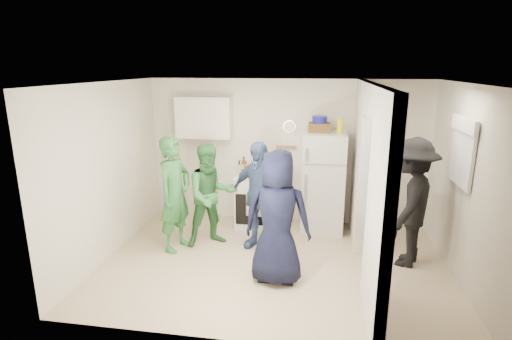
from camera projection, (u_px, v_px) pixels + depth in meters
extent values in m
plane|color=tan|center=(274.00, 263.00, 5.65)|extent=(4.80, 4.80, 0.00)
plane|color=silver|center=(286.00, 152.00, 6.95)|extent=(4.80, 0.00, 4.80)
plane|color=silver|center=(255.00, 228.00, 3.71)|extent=(4.80, 0.00, 4.80)
plane|color=silver|center=(108.00, 171.00, 5.70)|extent=(0.00, 3.40, 3.40)
plane|color=silver|center=(467.00, 187.00, 4.96)|extent=(0.00, 3.40, 3.40)
plane|color=white|center=(276.00, 83.00, 5.01)|extent=(4.80, 4.80, 0.00)
cube|color=silver|center=(360.00, 163.00, 6.20)|extent=(0.12, 1.20, 2.50)
cube|color=silver|center=(379.00, 213.00, 4.10)|extent=(0.12, 1.20, 2.50)
cube|color=silver|center=(374.00, 100.00, 4.88)|extent=(0.12, 1.00, 0.40)
cube|color=white|center=(258.00, 200.00, 6.91)|extent=(0.75, 0.63, 0.90)
cube|color=silver|center=(204.00, 117.00, 6.84)|extent=(0.95, 0.34, 0.70)
cube|color=silver|center=(323.00, 182.00, 6.62)|extent=(0.69, 0.67, 1.67)
cube|color=brown|center=(319.00, 128.00, 6.45)|extent=(0.35, 0.25, 0.15)
cylinder|color=navy|center=(320.00, 119.00, 6.41)|extent=(0.24, 0.24, 0.11)
cylinder|color=yellow|center=(340.00, 126.00, 6.24)|extent=(0.09, 0.09, 0.25)
cylinder|color=white|center=(289.00, 127.00, 6.81)|extent=(0.22, 0.02, 0.22)
cube|color=olive|center=(286.00, 147.00, 6.88)|extent=(0.35, 0.08, 0.03)
cube|color=black|center=(464.00, 152.00, 5.05)|extent=(0.03, 0.70, 0.80)
cube|color=white|center=(463.00, 152.00, 5.06)|extent=(0.04, 0.76, 0.86)
cube|color=white|center=(464.00, 125.00, 4.97)|extent=(0.04, 0.82, 0.18)
cylinder|color=yellow|center=(249.00, 171.00, 6.57)|extent=(0.09, 0.09, 0.25)
cylinder|color=#AE280B|center=(269.00, 176.00, 6.56)|extent=(0.09, 0.09, 0.12)
imported|color=#2D7135|center=(175.00, 194.00, 5.90)|extent=(0.58, 0.73, 1.73)
imported|color=#337232|center=(211.00, 195.00, 6.09)|extent=(0.97, 0.92, 1.59)
imported|color=#3C5A83|center=(258.00, 196.00, 5.96)|extent=(1.05, 0.80, 1.66)
imported|color=black|center=(277.00, 218.00, 4.99)|extent=(0.88, 0.60, 1.74)
imported|color=black|center=(410.00, 203.00, 5.45)|extent=(1.10, 1.34, 1.80)
cylinder|color=brown|center=(244.00, 165.00, 6.91)|extent=(0.07, 0.07, 0.29)
cylinder|color=#24501A|center=(246.00, 169.00, 6.72)|extent=(0.08, 0.08, 0.24)
cylinder|color=#A5ACB3|center=(254.00, 166.00, 6.92)|extent=(0.06, 0.06, 0.26)
cylinder|color=#57320F|center=(259.00, 168.00, 6.69)|extent=(0.07, 0.07, 0.30)
cylinder|color=gray|center=(265.00, 164.00, 6.90)|extent=(0.07, 0.07, 0.32)
cylinder|color=#143719|center=(269.00, 167.00, 6.73)|extent=(0.07, 0.07, 0.30)
cylinder|color=olive|center=(275.00, 167.00, 6.86)|extent=(0.06, 0.06, 0.26)
cylinder|color=#A7ABB3|center=(239.00, 169.00, 6.67)|extent=(0.08, 0.08, 0.28)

